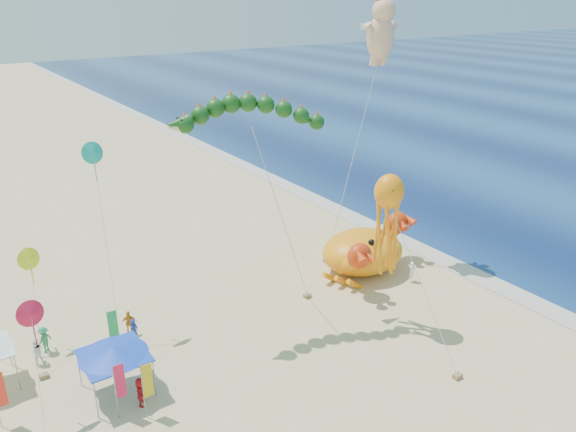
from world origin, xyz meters
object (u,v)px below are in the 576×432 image
(crab_inflatable, at_px, (364,250))
(octopus_kite, at_px, (388,216))
(canopy_blue, at_px, (113,352))
(dragon_kite, at_px, (249,119))
(cherub_kite, at_px, (381,30))

(crab_inflatable, xyz_separation_m, octopus_kite, (-3.66, -5.87, 5.53))
(octopus_kite, distance_m, canopy_blue, 17.25)
(dragon_kite, xyz_separation_m, octopus_kite, (6.45, -5.12, -5.76))
(cherub_kite, height_order, canopy_blue, cherub_kite)
(cherub_kite, bearing_deg, canopy_blue, -165.77)
(octopus_kite, bearing_deg, crab_inflatable, 58.03)
(crab_inflatable, height_order, canopy_blue, crab_inflatable)
(dragon_kite, height_order, cherub_kite, cherub_kite)
(canopy_blue, bearing_deg, octopus_kite, -9.42)
(dragon_kite, bearing_deg, crab_inflatable, 4.24)
(crab_inflatable, distance_m, dragon_kite, 15.17)
(canopy_blue, bearing_deg, cherub_kite, 14.23)
(canopy_blue, bearing_deg, dragon_kite, 13.67)
(octopus_kite, xyz_separation_m, canopy_blue, (-16.35, 2.71, -4.78))
(dragon_kite, distance_m, canopy_blue, 14.66)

